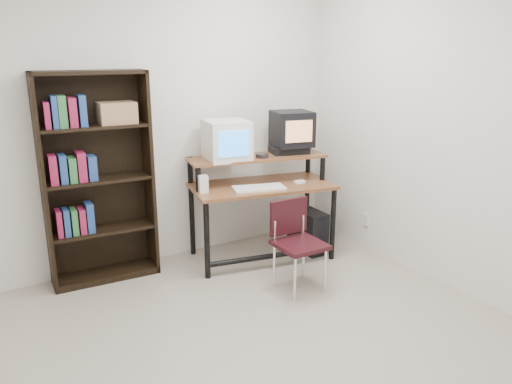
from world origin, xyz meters
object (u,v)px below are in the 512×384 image
computer_desk (261,187)px  pc_tower (308,230)px  crt_monitor (227,140)px  crt_tv (292,129)px  school_chair (296,236)px  bookshelf (97,176)px

computer_desk → pc_tower: computer_desk is taller
crt_monitor → crt_tv: bearing=1.0°
school_chair → bookshelf: (-1.33, 1.06, 0.46)m
crt_monitor → bookshelf: (-1.16, 0.17, -0.23)m
crt_monitor → crt_tv: 0.68m
crt_tv → bookshelf: (-1.84, 0.26, -0.29)m
crt_monitor → pc_tower: crt_monitor is taller
pc_tower → bookshelf: size_ratio=0.25×
computer_desk → pc_tower: 0.70m
crt_monitor → pc_tower: bearing=-11.4°
computer_desk → crt_tv: (0.40, 0.07, 0.52)m
computer_desk → crt_monitor: crt_monitor is taller
computer_desk → bookshelf: bearing=178.6°
computer_desk → crt_tv: bearing=21.3°
crt_tv → bookshelf: 1.88m
crt_tv → crt_monitor: bearing=-174.9°
crt_monitor → school_chair: 1.14m
computer_desk → crt_monitor: size_ratio=3.20×
crt_monitor → crt_tv: (0.67, -0.09, 0.07)m
pc_tower → computer_desk: bearing=167.5°
bookshelf → crt_tv: bearing=-4.9°
crt_monitor → school_chair: (0.17, -0.89, -0.69)m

